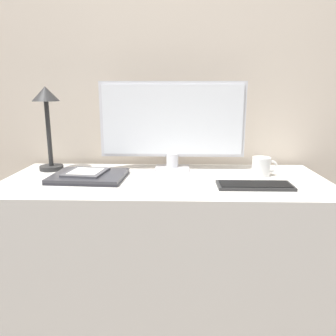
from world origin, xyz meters
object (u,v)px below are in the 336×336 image
at_px(ereader, 86,172).
at_px(coffee_mug, 262,166).
at_px(monitor, 172,123).
at_px(keyboard, 255,185).
at_px(desk_lamp, 47,111).
at_px(laptop, 89,176).

distance_m(ereader, coffee_mug, 0.75).
bearing_deg(monitor, keyboard, -42.00).
height_order(keyboard, desk_lamp, desk_lamp).
relative_size(monitor, desk_lamp, 1.75).
bearing_deg(keyboard, monitor, 138.00).
xyz_separation_m(laptop, desk_lamp, (-0.22, 0.15, 0.26)).
bearing_deg(ereader, coffee_mug, 5.14).
distance_m(monitor, keyboard, 0.48).
distance_m(laptop, coffee_mug, 0.74).
height_order(monitor, laptop, monitor).
height_order(keyboard, laptop, laptop).
height_order(monitor, ereader, monitor).
relative_size(monitor, keyboard, 2.32).
distance_m(ereader, desk_lamp, 0.35).
distance_m(monitor, laptop, 0.44).
xyz_separation_m(laptop, ereader, (-0.01, 0.01, 0.02)).
xyz_separation_m(keyboard, ereader, (-0.68, 0.11, 0.02)).
distance_m(desk_lamp, coffee_mug, 0.98).
relative_size(ereader, desk_lamp, 0.49).
xyz_separation_m(desk_lamp, coffee_mug, (0.95, -0.08, -0.23)).
xyz_separation_m(monitor, ereader, (-0.36, -0.18, -0.19)).
bearing_deg(keyboard, ereader, 170.68).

